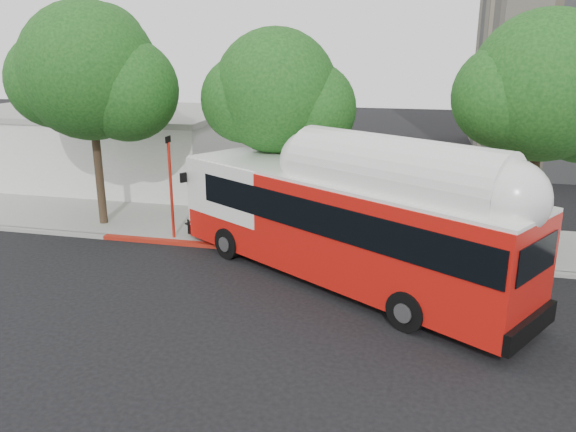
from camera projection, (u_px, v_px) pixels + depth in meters
name	position (u px, v px, depth m)	size (l,w,h in m)	color
ground	(261.00, 294.00, 18.50)	(120.00, 120.00, 0.00)	black
sidewalk	(302.00, 232.00, 24.53)	(60.00, 5.00, 0.15)	gray
curb_strip	(288.00, 252.00, 22.11)	(60.00, 0.30, 0.15)	gray
red_curb_segment	(216.00, 246.00, 22.77)	(10.00, 0.32, 0.16)	#A01F11
street_tree_left	(100.00, 77.00, 23.63)	(6.67, 5.80, 9.74)	#2D2116
street_tree_mid	(286.00, 96.00, 22.56)	(5.75, 5.00, 8.62)	#2D2116
street_tree_right	(557.00, 92.00, 20.07)	(6.21, 5.40, 9.18)	#2D2116
low_commercial_bldg	(102.00, 144.00, 33.99)	(16.20, 10.20, 4.25)	silver
transit_bus	(340.00, 227.00, 18.98)	(13.46, 9.70, 4.24)	red
signal_pole	(171.00, 188.00, 22.97)	(0.13, 0.42, 4.41)	red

